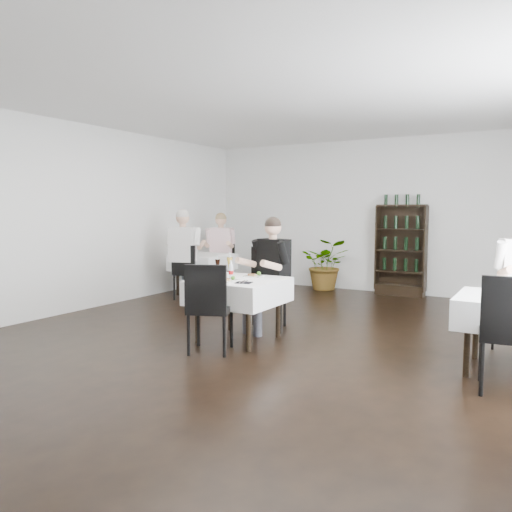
{
  "coord_description": "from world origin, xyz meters",
  "views": [
    {
      "loc": [
        2.99,
        -5.18,
        1.64
      ],
      "look_at": [
        -0.16,
        0.2,
        1.05
      ],
      "focal_mm": 35.0,
      "sensor_mm": 36.0,
      "label": 1
    }
  ],
  "objects": [
    {
      "name": "right_table",
      "position": [
        2.7,
        0.3,
        0.62
      ],
      "size": [
        0.98,
        0.98,
        0.77
      ],
      "color": "black",
      "rests_on": "ground"
    },
    {
      "name": "main_chair_far",
      "position": [
        -0.3,
        0.75,
        0.64
      ],
      "size": [
        0.65,
        0.65,
        1.11
      ],
      "color": "black",
      "rests_on": "ground"
    },
    {
      "name": "diner_left_near",
      "position": [
        -2.67,
        1.91,
        0.95
      ],
      "size": [
        0.7,
        0.75,
        1.63
      ],
      "color": "#404047",
      "rests_on": "ground"
    },
    {
      "name": "room_shell",
      "position": [
        0.0,
        0.0,
        1.5
      ],
      "size": [
        9.0,
        9.0,
        9.0
      ],
      "color": "black",
      "rests_on": "ground"
    },
    {
      "name": "coke_bottle",
      "position": [
        -0.39,
        -0.03,
        0.86
      ],
      "size": [
        0.06,
        0.06,
        0.23
      ],
      "color": "silver",
      "rests_on": "main_table"
    },
    {
      "name": "diner_left_far",
      "position": [
        -2.67,
        3.05,
        0.91
      ],
      "size": [
        0.68,
        0.72,
        1.56
      ],
      "color": "#404047",
      "rests_on": "ground"
    },
    {
      "name": "left_table",
      "position": [
        -2.7,
        2.5,
        0.62
      ],
      "size": [
        0.98,
        0.98,
        0.77
      ],
      "color": "black",
      "rests_on": "ground"
    },
    {
      "name": "main_chair_near",
      "position": [
        -0.27,
        -0.67,
        0.59
      ],
      "size": [
        0.61,
        0.61,
        1.03
      ],
      "color": "black",
      "rests_on": "ground"
    },
    {
      "name": "pilsner_lager",
      "position": [
        -0.47,
        0.07,
        0.9
      ],
      "size": [
        0.07,
        0.07,
        0.32
      ],
      "color": "#B4902E",
      "rests_on": "main_table"
    },
    {
      "name": "pilsner_dark",
      "position": [
        -0.62,
        0.01,
        0.89
      ],
      "size": [
        0.07,
        0.07,
        0.29
      ],
      "color": "black",
      "rests_on": "main_table"
    },
    {
      "name": "plate_near",
      "position": [
        -0.3,
        -0.23,
        0.79
      ],
      "size": [
        0.25,
        0.25,
        0.07
      ],
      "color": "white",
      "rests_on": "main_table"
    },
    {
      "name": "right_chair_far",
      "position": [
        2.64,
        1.01,
        0.49
      ],
      "size": [
        0.47,
        0.47,
        0.86
      ],
      "color": "black",
      "rests_on": "ground"
    },
    {
      "name": "left_chair_far",
      "position": [
        -2.71,
        3.19,
        0.54
      ],
      "size": [
        0.53,
        0.53,
        0.94
      ],
      "color": "black",
      "rests_on": "ground"
    },
    {
      "name": "wine_shelf",
      "position": [
        0.6,
        4.31,
        0.85
      ],
      "size": [
        0.9,
        0.28,
        1.75
      ],
      "color": "black",
      "rests_on": "ground"
    },
    {
      "name": "main_table",
      "position": [
        -0.3,
        0.0,
        0.62
      ],
      "size": [
        1.03,
        1.03,
        0.77
      ],
      "color": "black",
      "rests_on": "ground"
    },
    {
      "name": "plate_far",
      "position": [
        -0.24,
        0.28,
        0.79
      ],
      "size": [
        0.25,
        0.25,
        0.07
      ],
      "color": "white",
      "rests_on": "main_table"
    },
    {
      "name": "right_chair_near",
      "position": [
        2.74,
        -0.37,
        0.61
      ],
      "size": [
        0.54,
        0.55,
        1.07
      ],
      "color": "black",
      "rests_on": "ground"
    },
    {
      "name": "potted_tree",
      "position": [
        -0.86,
        4.2,
        0.52
      ],
      "size": [
        1.13,
        1.04,
        1.04
      ],
      "primitive_type": "imported",
      "rotation": [
        0.0,
        0.0,
        0.28
      ],
      "color": "#29561D",
      "rests_on": "ground"
    },
    {
      "name": "napkin_cutlery",
      "position": [
        -0.07,
        -0.25,
        0.78
      ],
      "size": [
        0.21,
        0.2,
        0.02
      ],
      "color": "black",
      "rests_on": "main_table"
    },
    {
      "name": "left_chair_near",
      "position": [
        -2.59,
        1.87,
        0.57
      ],
      "size": [
        0.54,
        0.54,
        1.0
      ],
      "color": "black",
      "rests_on": "ground"
    },
    {
      "name": "diner_main",
      "position": [
        -0.2,
        0.59,
        0.89
      ],
      "size": [
        0.65,
        0.69,
        1.54
      ],
      "color": "#404047",
      "rests_on": "ground"
    }
  ]
}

